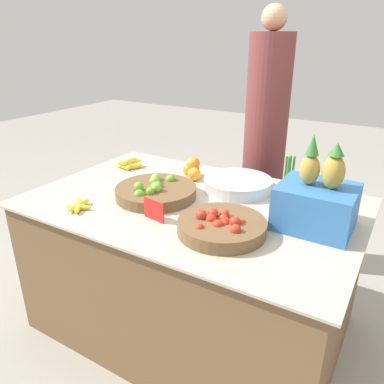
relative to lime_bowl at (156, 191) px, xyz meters
name	(u,v)px	position (x,y,z in m)	size (l,w,h in m)	color
ground_plane	(192,322)	(0.19, 0.05, -0.80)	(12.00, 12.00, 0.00)	#A39E93
market_table	(192,266)	(0.19, 0.05, -0.41)	(1.63, 1.06, 0.76)	brown
lime_bowl	(156,191)	(0.00, 0.00, 0.00)	(0.41, 0.41, 0.10)	brown
tomato_basket	(222,226)	(0.46, -0.17, 0.00)	(0.37, 0.37, 0.10)	brown
orange_pile	(193,169)	(0.01, 0.35, 0.02)	(0.14, 0.14, 0.12)	orange
metal_bowl	(238,184)	(0.32, 0.30, 0.00)	(0.37, 0.37, 0.06)	silver
price_sign	(154,210)	(0.15, -0.22, 0.02)	(0.12, 0.02, 0.10)	red
produce_crate	(317,202)	(0.78, 0.09, 0.09)	(0.31, 0.28, 0.40)	#3370B7
veg_bundle	(289,173)	(0.54, 0.46, 0.06)	(0.05, 0.05, 0.18)	#4C8E42
banana_bunch_front_right	(130,164)	(-0.41, 0.28, -0.01)	(0.17, 0.16, 0.06)	yellow
banana_bunch_middle_left	(323,198)	(0.75, 0.37, -0.01)	(0.17, 0.17, 0.06)	yellow
banana_bunch_middle_right	(79,205)	(-0.24, -0.30, -0.02)	(0.15, 0.15, 0.03)	yellow
vendor_person	(264,152)	(0.23, 0.93, 0.01)	(0.28, 0.28, 1.71)	brown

